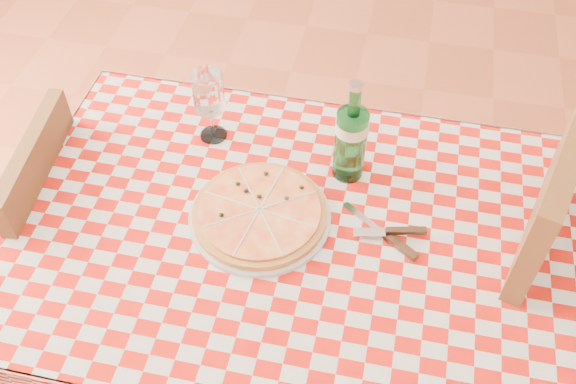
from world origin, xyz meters
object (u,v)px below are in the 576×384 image
Objects in this scene: chair_near at (565,286)px; water_bottle at (352,131)px; chair_far at (35,236)px; pizza_plate at (260,213)px; wine_glass at (210,107)px; dining_table at (291,255)px.

chair_near is 0.65m from water_bottle.
chair_far reaches higher than pizza_plate.
wine_glass is at bearing 127.02° from pizza_plate.
water_bottle is (0.10, 0.20, 0.24)m from dining_table.
chair_near reaches higher than chair_far.
chair_near is 1.20× the size of chair_far.
chair_far is at bearing 179.14° from pizza_plate.
water_bottle is 1.41× the size of wine_glass.
dining_table is 3.65× the size of pizza_plate.
chair_far is 4.39× the size of wine_glass.
wine_glass is at bearing 171.05° from water_bottle.
pizza_plate is 0.31m from wine_glass.
wine_glass is at bearing -159.69° from chair_far.
chair_near reaches higher than wine_glass.
water_bottle is 0.37m from wine_glass.
water_bottle is (0.83, 0.18, 0.40)m from chair_far.
chair_near is 5.24× the size of wine_glass.
pizza_plate is at bearing 173.07° from chair_far.
wine_glass reaches higher than dining_table.
dining_table is 0.42m from wine_glass.
wine_glass is (0.47, 0.23, 0.36)m from chair_far.
dining_table is 6.06× the size of wine_glass.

